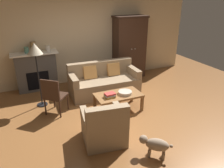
{
  "coord_description": "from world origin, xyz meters",
  "views": [
    {
      "loc": [
        -1.91,
        -3.93,
        2.65
      ],
      "look_at": [
        0.07,
        0.6,
        0.55
      ],
      "focal_mm": 34.64,
      "sensor_mm": 36.0,
      "label": 1
    }
  ],
  "objects_px": {
    "mantel_vase_jade": "(27,50)",
    "armchair_near_left": "(104,127)",
    "side_chair_wooden": "(54,94)",
    "book_stack": "(110,95)",
    "floor_lamp": "(35,52)",
    "couch": "(104,82)",
    "mantel_vase_cream": "(48,48)",
    "dog": "(155,145)",
    "fireplace": "(37,71)",
    "coffee_table": "(118,96)",
    "fruit_bowl": "(125,93)",
    "armoire": "(129,47)",
    "mantel_vase_bronze": "(33,47)"
  },
  "relations": [
    {
      "from": "mantel_vase_jade",
      "to": "armchair_near_left",
      "type": "bearing_deg",
      "value": -70.75
    },
    {
      "from": "side_chair_wooden",
      "to": "book_stack",
      "type": "bearing_deg",
      "value": -21.89
    },
    {
      "from": "floor_lamp",
      "to": "couch",
      "type": "bearing_deg",
      "value": 2.23
    },
    {
      "from": "mantel_vase_cream",
      "to": "dog",
      "type": "bearing_deg",
      "value": -73.03
    },
    {
      "from": "fireplace",
      "to": "coffee_table",
      "type": "bearing_deg",
      "value": -51.44
    },
    {
      "from": "fruit_bowl",
      "to": "side_chair_wooden",
      "type": "bearing_deg",
      "value": 163.82
    },
    {
      "from": "armchair_near_left",
      "to": "side_chair_wooden",
      "type": "distance_m",
      "value": 1.57
    },
    {
      "from": "armoire",
      "to": "floor_lamp",
      "type": "distance_m",
      "value": 3.16
    },
    {
      "from": "dog",
      "to": "side_chair_wooden",
      "type": "bearing_deg",
      "value": 121.85
    },
    {
      "from": "mantel_vase_jade",
      "to": "dog",
      "type": "relative_size",
      "value": 0.36
    },
    {
      "from": "armoire",
      "to": "mantel_vase_cream",
      "type": "bearing_deg",
      "value": 178.66
    },
    {
      "from": "coffee_table",
      "to": "mantel_vase_jade",
      "type": "height_order",
      "value": "mantel_vase_jade"
    },
    {
      "from": "couch",
      "to": "armchair_near_left",
      "type": "relative_size",
      "value": 2.21
    },
    {
      "from": "coffee_table",
      "to": "fruit_bowl",
      "type": "relative_size",
      "value": 3.4
    },
    {
      "from": "coffee_table",
      "to": "mantel_vase_jade",
      "type": "relative_size",
      "value": 6.42
    },
    {
      "from": "armoire",
      "to": "couch",
      "type": "distance_m",
      "value": 1.7
    },
    {
      "from": "couch",
      "to": "armchair_near_left",
      "type": "height_order",
      "value": "armchair_near_left"
    },
    {
      "from": "fruit_bowl",
      "to": "coffee_table",
      "type": "bearing_deg",
      "value": 162.51
    },
    {
      "from": "armoire",
      "to": "book_stack",
      "type": "xyz_separation_m",
      "value": [
        -1.56,
        -2.04,
        -0.53
      ]
    },
    {
      "from": "fruit_bowl",
      "to": "side_chair_wooden",
      "type": "height_order",
      "value": "side_chair_wooden"
    },
    {
      "from": "fruit_bowl",
      "to": "mantel_vase_jade",
      "type": "distance_m",
      "value": 2.96
    },
    {
      "from": "fruit_bowl",
      "to": "mantel_vase_bronze",
      "type": "distance_m",
      "value": 2.86
    },
    {
      "from": "coffee_table",
      "to": "armchair_near_left",
      "type": "relative_size",
      "value": 1.25
    },
    {
      "from": "mantel_vase_bronze",
      "to": "side_chair_wooden",
      "type": "bearing_deg",
      "value": -83.05
    },
    {
      "from": "book_stack",
      "to": "dog",
      "type": "bearing_deg",
      "value": -85.24
    },
    {
      "from": "mantel_vase_bronze",
      "to": "mantel_vase_cream",
      "type": "height_order",
      "value": "mantel_vase_bronze"
    },
    {
      "from": "book_stack",
      "to": "dog",
      "type": "relative_size",
      "value": 0.55
    },
    {
      "from": "armchair_near_left",
      "to": "dog",
      "type": "relative_size",
      "value": 1.84
    },
    {
      "from": "couch",
      "to": "armchair_near_left",
      "type": "xyz_separation_m",
      "value": [
        -0.81,
        -2.06,
        -0.0
      ]
    },
    {
      "from": "fruit_bowl",
      "to": "book_stack",
      "type": "height_order",
      "value": "book_stack"
    },
    {
      "from": "mantel_vase_cream",
      "to": "dog",
      "type": "relative_size",
      "value": 0.34
    },
    {
      "from": "fireplace",
      "to": "coffee_table",
      "type": "distance_m",
      "value": 2.63
    },
    {
      "from": "book_stack",
      "to": "mantel_vase_bronze",
      "type": "bearing_deg",
      "value": 123.5
    },
    {
      "from": "mantel_vase_cream",
      "to": "armchair_near_left",
      "type": "bearing_deg",
      "value": -80.68
    },
    {
      "from": "mantel_vase_cream",
      "to": "floor_lamp",
      "type": "bearing_deg",
      "value": -111.87
    },
    {
      "from": "coffee_table",
      "to": "armchair_near_left",
      "type": "xyz_separation_m",
      "value": [
        -0.76,
        -0.99,
        -0.05
      ]
    },
    {
      "from": "book_stack",
      "to": "floor_lamp",
      "type": "height_order",
      "value": "floor_lamp"
    },
    {
      "from": "armoire",
      "to": "fruit_bowl",
      "type": "bearing_deg",
      "value": -119.89
    },
    {
      "from": "armoire",
      "to": "book_stack",
      "type": "height_order",
      "value": "armoire"
    },
    {
      "from": "coffee_table",
      "to": "mantel_vase_cream",
      "type": "bearing_deg",
      "value": 121.68
    },
    {
      "from": "fruit_bowl",
      "to": "mantel_vase_bronze",
      "type": "relative_size",
      "value": 1.1
    },
    {
      "from": "armoire",
      "to": "armchair_near_left",
      "type": "relative_size",
      "value": 2.26
    },
    {
      "from": "mantel_vase_cream",
      "to": "side_chair_wooden",
      "type": "height_order",
      "value": "mantel_vase_cream"
    },
    {
      "from": "fruit_bowl",
      "to": "floor_lamp",
      "type": "height_order",
      "value": "floor_lamp"
    },
    {
      "from": "dog",
      "to": "mantel_vase_bronze",
      "type": "bearing_deg",
      "value": 112.11
    },
    {
      "from": "mantel_vase_jade",
      "to": "fruit_bowl",
      "type": "bearing_deg",
      "value": -46.58
    },
    {
      "from": "coffee_table",
      "to": "dog",
      "type": "distance_m",
      "value": 1.73
    },
    {
      "from": "coffee_table",
      "to": "side_chair_wooden",
      "type": "xyz_separation_m",
      "value": [
        -1.44,
        0.41,
        0.15
      ]
    },
    {
      "from": "floor_lamp",
      "to": "mantel_vase_jade",
      "type": "bearing_deg",
      "value": 97.97
    },
    {
      "from": "fruit_bowl",
      "to": "side_chair_wooden",
      "type": "relative_size",
      "value": 0.36
    }
  ]
}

